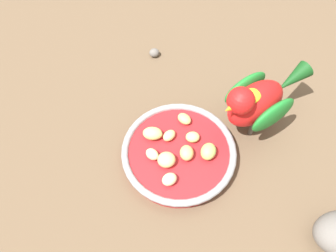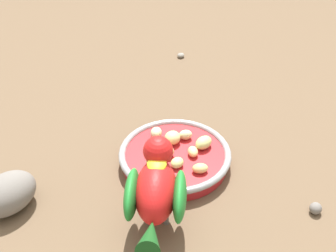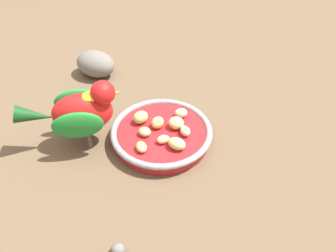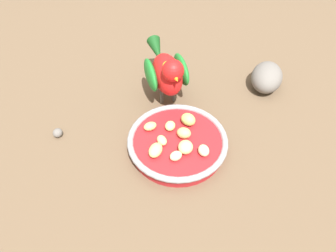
{
  "view_description": "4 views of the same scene",
  "coord_description": "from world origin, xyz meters",
  "views": [
    {
      "loc": [
        0.02,
        0.32,
        0.58
      ],
      "look_at": [
        0.05,
        -0.0,
        0.06
      ],
      "focal_mm": 37.28,
      "sensor_mm": 36.0,
      "label": 1
    },
    {
      "loc": [
        -0.46,
        -0.41,
        0.58
      ],
      "look_at": [
        0.03,
        0.06,
        0.07
      ],
      "focal_mm": 49.75,
      "sensor_mm": 36.0,
      "label": 2
    },
    {
      "loc": [
        0.31,
        -0.44,
        0.53
      ],
      "look_at": [
        0.04,
        0.03,
        0.05
      ],
      "focal_mm": 39.1,
      "sensor_mm": 36.0,
      "label": 3
    },
    {
      "loc": [
        0.42,
        0.18,
        0.53
      ],
      "look_at": [
        0.03,
        0.01,
        0.07
      ],
      "focal_mm": 34.09,
      "sensor_mm": 36.0,
      "label": 4
    }
  ],
  "objects": [
    {
      "name": "ground_plane",
      "position": [
        0.0,
        0.0,
        0.0
      ],
      "size": [
        4.0,
        4.0,
        0.0
      ],
      "primitive_type": "plane",
      "color": "brown"
    },
    {
      "name": "feeding_bowl",
      "position": [
        0.02,
        0.03,
        0.02
      ],
      "size": [
        0.21,
        0.21,
        0.03
      ],
      "color": "#AD1E23",
      "rests_on": "ground_plane"
    },
    {
      "name": "pebble_1",
      "position": [
        0.09,
        -0.23,
        0.01
      ],
      "size": [
        0.03,
        0.03,
        0.02
      ],
      "primitive_type": "ellipsoid",
      "rotation": [
        0.0,
        0.0,
        0.3
      ],
      "color": "slate",
      "rests_on": "ground_plane"
    },
    {
      "name": "apple_piece_6",
      "position": [
        0.04,
        0.0,
        0.03
      ],
      "size": [
        0.03,
        0.03,
        0.02
      ],
      "primitive_type": "ellipsoid",
      "rotation": [
        0.0,
        0.0,
        0.89
      ],
      "color": "#E5C67F",
      "rests_on": "feeding_bowl"
    },
    {
      "name": "apple_piece_0",
      "position": [
        0.01,
        0.03,
        0.04
      ],
      "size": [
        0.03,
        0.03,
        0.02
      ],
      "primitive_type": "ellipsoid",
      "rotation": [
        0.0,
        0.0,
        4.8
      ],
      "color": "tan",
      "rests_on": "feeding_bowl"
    },
    {
      "name": "parrot",
      "position": [
        -0.11,
        -0.06,
        0.08
      ],
      "size": [
        0.18,
        0.16,
        0.14
      ],
      "rotation": [
        0.0,
        0.0,
        0.69
      ],
      "color": "#59544C",
      "rests_on": "ground_plane"
    },
    {
      "name": "apple_piece_7",
      "position": [
        0.07,
        0.0,
        0.04
      ],
      "size": [
        0.04,
        0.03,
        0.02
      ],
      "primitive_type": "ellipsoid",
      "rotation": [
        0.0,
        0.0,
        6.28
      ],
      "color": "#C6D17A",
      "rests_on": "feeding_bowl"
    },
    {
      "name": "apple_piece_4",
      "position": [
        -0.03,
        0.03,
        0.04
      ],
      "size": [
        0.04,
        0.04,
        0.03
      ],
      "primitive_type": "ellipsoid",
      "rotation": [
        0.0,
        0.0,
        1.26
      ],
      "color": "#B2CC66",
      "rests_on": "feeding_bowl"
    },
    {
      "name": "apple_piece_1",
      "position": [
        0.04,
        0.09,
        0.04
      ],
      "size": [
        0.03,
        0.03,
        0.02
      ],
      "primitive_type": "ellipsoid",
      "rotation": [
        0.0,
        0.0,
        0.63
      ],
      "color": "beige",
      "rests_on": "feeding_bowl"
    },
    {
      "name": "apple_piece_8",
      "position": [
        0.07,
        0.04,
        0.04
      ],
      "size": [
        0.03,
        0.03,
        0.02
      ],
      "primitive_type": "ellipsoid",
      "rotation": [
        0.0,
        0.0,
        2.51
      ],
      "color": "beige",
      "rests_on": "feeding_bowl"
    },
    {
      "name": "apple_piece_5",
      "position": [
        -0.0,
        0.0,
        0.03
      ],
      "size": [
        0.03,
        0.02,
        0.02
      ],
      "primitive_type": "ellipsoid",
      "rotation": [
        0.0,
        0.0,
        3.24
      ],
      "color": "#C6D17A",
      "rests_on": "feeding_bowl"
    },
    {
      "name": "apple_piece_2",
      "position": [
        0.02,
        -0.04,
        0.03
      ],
      "size": [
        0.03,
        0.03,
        0.02
      ],
      "primitive_type": "ellipsoid",
      "rotation": [
        0.0,
        0.0,
        5.61
      ],
      "color": "tan",
      "rests_on": "feeding_bowl"
    },
    {
      "name": "apple_piece_3",
      "position": [
        0.04,
        0.05,
        0.04
      ],
      "size": [
        0.04,
        0.03,
        0.02
      ],
      "primitive_type": "ellipsoid",
      "rotation": [
        0.0,
        0.0,
        3.3
      ],
      "color": "#E5C67F",
      "rests_on": "feeding_bowl"
    }
  ]
}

